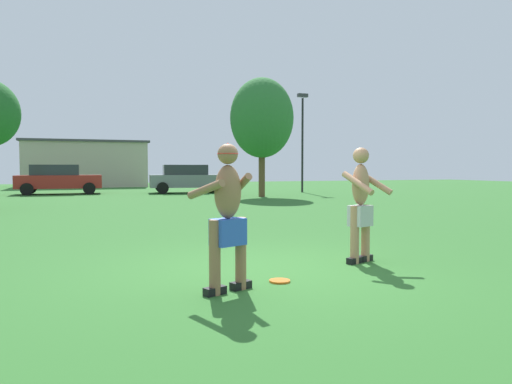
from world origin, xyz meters
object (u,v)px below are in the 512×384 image
object	(u,v)px
frisbee	(280,281)
car_red_mid_lot	(58,179)
car_gray_far_end	(188,178)
lamp_post	(302,132)
player_with_cap	(228,210)
tree_left_field	(262,118)
player_in_gray	(361,202)

from	to	relation	value
frisbee	car_red_mid_lot	bearing A→B (deg)	98.24
frisbee	car_red_mid_lot	distance (m)	22.72
car_gray_far_end	lamp_post	world-z (taller)	lamp_post
player_with_cap	car_gray_far_end	size ratio (longest dim) A/B	0.38
car_red_mid_lot	car_gray_far_end	bearing A→B (deg)	-9.19
player_with_cap	frisbee	distance (m)	1.20
car_gray_far_end	lamp_post	distance (m)	7.07
car_red_mid_lot	lamp_post	xyz separation A→B (m)	(13.13, -2.88, 2.65)
player_with_cap	car_gray_far_end	xyz separation A→B (m)	(4.30, 21.59, -0.11)
lamp_post	tree_left_field	bearing A→B (deg)	-139.97
player_with_cap	tree_left_field	xyz separation A→B (m)	(6.90, 16.69, 2.89)
player_with_cap	car_red_mid_lot	bearing A→B (deg)	96.32
player_with_cap	car_gray_far_end	world-z (taller)	player_with_cap
tree_left_field	player_with_cap	bearing A→B (deg)	-112.45
car_red_mid_lot	lamp_post	world-z (taller)	lamp_post
car_red_mid_lot	tree_left_field	xyz separation A→B (m)	(9.41, -6.01, 3.00)
frisbee	car_red_mid_lot	world-z (taller)	car_red_mid_lot
car_red_mid_lot	car_gray_far_end	xyz separation A→B (m)	(6.81, -1.10, 0.00)
player_in_gray	lamp_post	size ratio (longest dim) A/B	0.30
player_in_gray	frisbee	world-z (taller)	player_in_gray
frisbee	car_red_mid_lot	size ratio (longest dim) A/B	0.06
car_gray_far_end	tree_left_field	bearing A→B (deg)	-62.12
frisbee	car_gray_far_end	size ratio (longest dim) A/B	0.06
player_in_gray	car_red_mid_lot	size ratio (longest dim) A/B	0.40
frisbee	car_gray_far_end	bearing A→B (deg)	80.54
player_with_cap	player_in_gray	world-z (taller)	player_in_gray
player_with_cap	frisbee	world-z (taller)	player_with_cap
car_red_mid_lot	lamp_post	bearing A→B (deg)	-12.38
lamp_post	tree_left_field	world-z (taller)	tree_left_field
player_in_gray	lamp_post	world-z (taller)	lamp_post
frisbee	lamp_post	bearing A→B (deg)	63.25
player_in_gray	car_gray_far_end	bearing A→B (deg)	84.65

